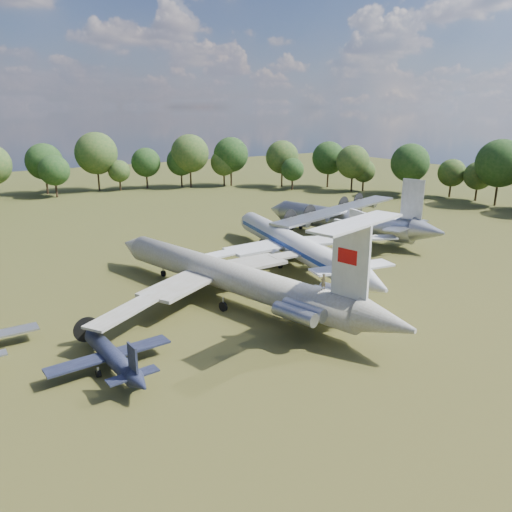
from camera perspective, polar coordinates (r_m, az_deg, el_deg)
ground at (r=62.08m, az=-5.62°, el=-4.69°), size 300.00×300.00×0.00m
il62_airliner at (r=60.02m, az=-3.07°, el=-2.92°), size 48.61×57.09×4.87m
tu104_jet at (r=74.25m, az=4.35°, el=0.83°), size 42.98×52.32×4.67m
an12_transport at (r=90.94m, az=9.89°, el=3.70°), size 42.90×45.75×5.03m
small_prop_west at (r=46.79m, az=-16.12°, el=-11.27°), size 11.91×15.76×2.23m
person_on_il62 at (r=50.53m, az=7.69°, el=-2.91°), size 0.63×0.42×1.70m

